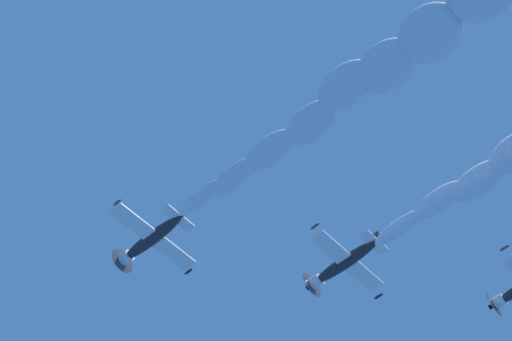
# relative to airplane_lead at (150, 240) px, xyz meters

# --- Properties ---
(airplane_lead) EXTENTS (8.95, 10.03, 2.97)m
(airplane_lead) POSITION_rel_airplane_lead_xyz_m (0.00, 0.00, 0.00)
(airplane_lead) COLOR #232328
(airplane_left_wingman) EXTENTS (8.93, 9.99, 3.09)m
(airplane_left_wingman) POSITION_rel_airplane_lead_xyz_m (-10.70, -15.31, -0.65)
(airplane_left_wingman) COLOR #232328
(smoke_trail_lead) EXTENTS (38.99, 8.40, 5.79)m
(smoke_trail_lead) POSITION_rel_airplane_lead_xyz_m (-30.65, -3.48, -1.38)
(smoke_trail_lead) COLOR white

